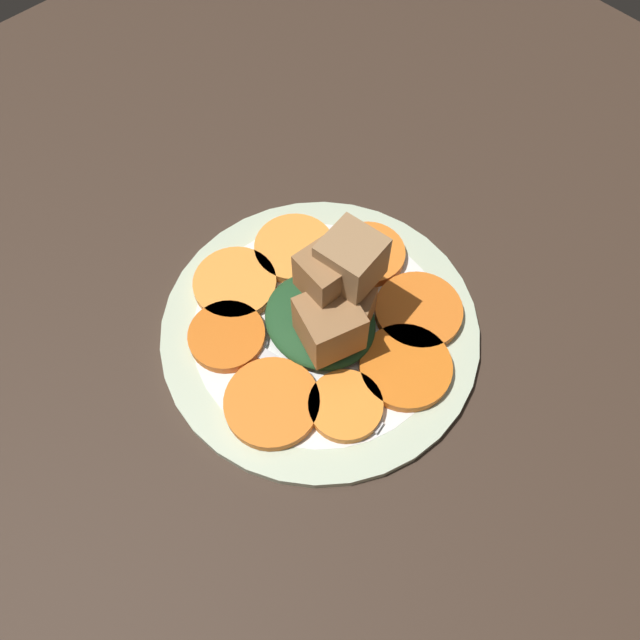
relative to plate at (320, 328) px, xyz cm
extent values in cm
cube|color=#38281E|center=(0.00, 0.00, -1.52)|extent=(120.00, 120.00, 2.00)
cylinder|color=beige|center=(0.00, 0.00, -0.02)|extent=(28.80, 28.80, 1.00)
cylinder|color=white|center=(0.00, 0.00, 0.03)|extent=(23.04, 23.04, 1.00)
cylinder|color=orange|center=(-4.66, -6.94, 1.08)|extent=(6.84, 6.84, 1.00)
cylinder|color=orange|center=(2.82, -8.17, 1.08)|extent=(8.06, 8.06, 1.00)
cylinder|color=orange|center=(7.23, -3.88, 1.08)|extent=(6.28, 6.28, 1.00)
cylinder|color=orange|center=(8.23, 2.39, 1.08)|extent=(8.00, 8.00, 1.00)
cylinder|color=orange|center=(5.23, 7.33, 1.08)|extent=(7.93, 7.93, 1.00)
cylinder|color=orange|center=(-2.31, 8.50, 1.08)|extent=(7.03, 7.03, 1.00)
cylinder|color=orange|center=(-7.63, 3.81, 1.08)|extent=(7.69, 7.69, 1.00)
cylinder|color=orange|center=(-8.43, -2.90, 1.08)|extent=(7.74, 7.74, 1.00)
ellipsoid|color=#1E4723|center=(0.00, 0.00, 1.64)|extent=(10.39, 9.35, 2.12)
cube|color=olive|center=(2.21, -1.01, 5.04)|extent=(5.86, 5.86, 4.69)
cube|color=olive|center=(2.16, 1.49, 4.46)|extent=(4.71, 4.71, 3.53)
cube|color=olive|center=(-0.19, 0.62, 8.45)|extent=(4.11, 4.11, 3.83)
cube|color=#9E754C|center=(0.88, 2.55, 9.30)|extent=(5.03, 5.03, 4.40)
cube|color=silver|center=(4.51, -4.44, 0.78)|extent=(12.33, 3.73, 0.40)
cube|color=silver|center=(-2.27, -5.93, 0.78)|extent=(1.96, 2.58, 0.40)
cube|color=silver|center=(-5.17, -7.59, 0.78)|extent=(4.83, 1.35, 0.40)
cube|color=silver|center=(-5.31, -6.94, 0.78)|extent=(4.83, 1.35, 0.40)
cube|color=silver|center=(-5.45, -6.29, 0.78)|extent=(4.83, 1.35, 0.40)
cube|color=silver|center=(-5.60, -5.64, 0.78)|extent=(4.83, 1.35, 0.40)
camera|label=1|loc=(19.66, -18.49, 49.91)|focal=35.00mm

